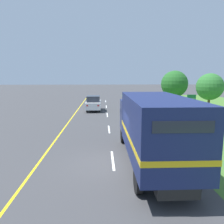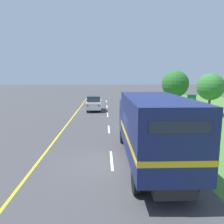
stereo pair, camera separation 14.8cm
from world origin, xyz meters
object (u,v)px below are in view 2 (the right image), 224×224
horse_trailer_truck (151,127)px  delineator_post (198,152)px  roadside_tree_mid (175,84)px  highway_sign (182,107)px  lead_car_white (94,103)px  roadside_tree_near (211,87)px

horse_trailer_truck → delineator_post: 2.93m
horse_trailer_truck → roadside_tree_mid: 21.10m
highway_sign → roadside_tree_mid: bearing=75.1°
highway_sign → delineator_post: size_ratio=2.87×
highway_sign → roadside_tree_mid: (3.10, 11.64, 1.52)m
lead_car_white → roadside_tree_near: size_ratio=0.84×
roadside_tree_near → horse_trailer_truck: bearing=-124.9°
roadside_tree_near → roadside_tree_mid: size_ratio=0.91×
highway_sign → delineator_post: bearing=-103.6°
highway_sign → roadside_tree_near: size_ratio=0.60×
lead_car_white → delineator_post: lead_car_white is taller
lead_car_white → roadside_tree_near: 13.42m
roadside_tree_near → roadside_tree_mid: roadside_tree_mid is taller
highway_sign → roadside_tree_near: (4.89, 5.27, 1.45)m
horse_trailer_truck → roadside_tree_near: (9.28, 13.31, 1.19)m
horse_trailer_truck → delineator_post: horse_trailer_truck is taller
highway_sign → roadside_tree_mid: size_ratio=0.54×
roadside_tree_mid → highway_sign: bearing=-104.9°
lead_car_white → roadside_tree_mid: size_ratio=0.77×
highway_sign → horse_trailer_truck: bearing=-118.7°
roadside_tree_mid → delineator_post: roadside_tree_mid is taller
lead_car_white → roadside_tree_near: bearing=-15.6°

